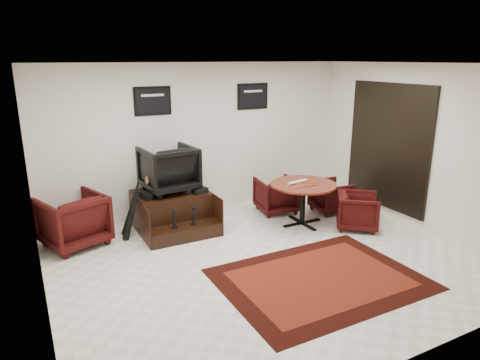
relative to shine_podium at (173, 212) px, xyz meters
The scene contains 16 objects.
ground 2.03m from the shine_podium, 65.44° to the right, with size 6.00×6.00×0.00m, color white.
room_shell 2.58m from the shine_podium, 53.92° to the right, with size 6.02×5.02×2.81m.
area_rug 2.90m from the shine_podium, 66.72° to the right, with size 2.65×1.99×0.01m.
shine_podium is the anchor object (origin of this frame).
shine_chair 0.80m from the shine_podium, 90.00° to the left, with size 0.85×0.80×0.88m, color black.
shoes_pair 0.59m from the shine_podium, 169.68° to the right, with size 0.28×0.32×0.10m.
polish_kit 0.61m from the shine_podium, 24.90° to the right, with size 0.25×0.17×0.09m, color black.
umbrella_black 0.77m from the shine_podium, 169.58° to the right, with size 0.31×0.12×0.84m, color black, non-canonical shape.
umbrella_hooked 0.72m from the shine_podium, behind, with size 0.35×0.13×0.94m, color black, non-canonical shape.
armchair_side 1.63m from the shine_podium, behind, with size 0.89×0.83×0.91m, color black.
meeting_table 2.32m from the shine_podium, 22.94° to the right, with size 1.15×1.15×0.75m.
table_chair_back 2.05m from the shine_podium, ahead, with size 0.71×0.66×0.73m, color black.
table_chair_window 3.05m from the shine_podium, 11.27° to the right, with size 0.65×0.61×0.67m, color black.
table_chair_corner 3.21m from the shine_podium, 27.72° to the right, with size 0.67×0.63×0.69m, color black.
paper_roll 2.24m from the shine_podium, 22.14° to the right, with size 0.05×0.05×0.42m, color white.
table_clutter 2.37m from the shine_podium, 23.06° to the right, with size 0.57×0.32×0.01m.
Camera 1 is at (-3.05, -4.90, 2.87)m, focal length 32.00 mm.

